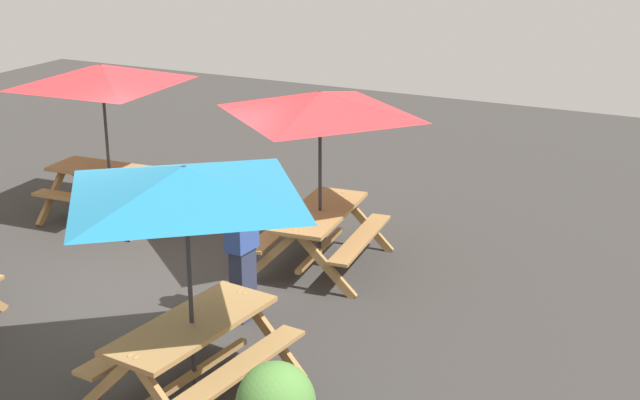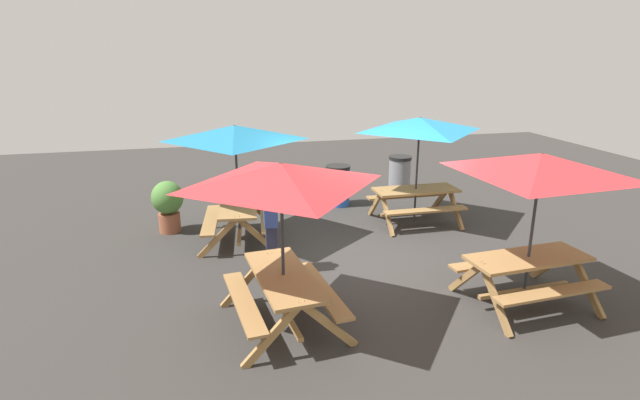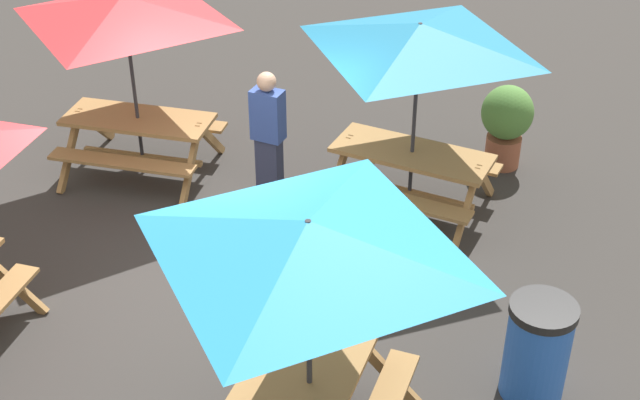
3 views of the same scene
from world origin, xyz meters
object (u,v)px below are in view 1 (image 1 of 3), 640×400
Objects in this scene: picnic_table_2 at (320,116)px; picnic_table_3 at (185,199)px; picnic_table_1 at (102,86)px; person_standing at (242,246)px.

picnic_table_3 is (3.34, 0.33, 0.00)m from picnic_table_2.
picnic_table_2 is at bearing -7.76° from picnic_table_1.
picnic_table_1 is 1.21× the size of picnic_table_3.
picnic_table_1 and picnic_table_2 have the same top height.
person_standing is (1.76, -0.09, -1.10)m from picnic_table_2.
picnic_table_3 is 1.98m from person_standing.
picnic_table_2 reaches higher than person_standing.
picnic_table_2 is 1.40× the size of person_standing.
picnic_table_2 is 3.36m from picnic_table_3.
picnic_table_1 is at bearing -99.90° from picnic_table_2.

